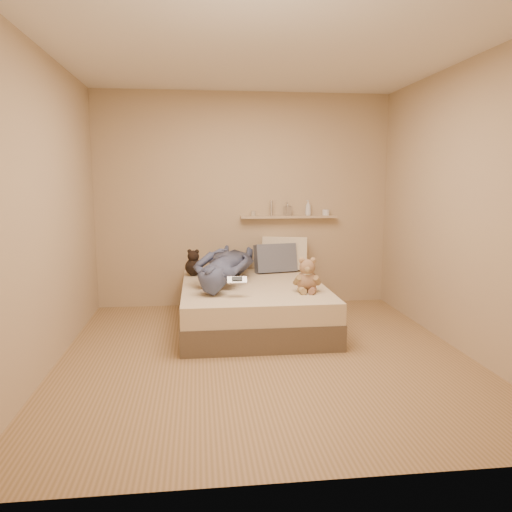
{
  "coord_description": "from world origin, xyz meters",
  "views": [
    {
      "loc": [
        -0.57,
        -4.24,
        1.55
      ],
      "look_at": [
        0.0,
        0.65,
        0.8
      ],
      "focal_mm": 35.0,
      "sensor_mm": 36.0,
      "label": 1
    }
  ],
  "objects": [
    {
      "name": "shelf_bottles",
      "position": [
        0.66,
        1.84,
        1.19
      ],
      "size": [
        0.98,
        0.1,
        0.19
      ],
      "color": "beige",
      "rests_on": "wall_shelf"
    },
    {
      "name": "bed",
      "position": [
        0.0,
        0.93,
        0.22
      ],
      "size": [
        1.5,
        1.9,
        0.45
      ],
      "color": "brown",
      "rests_on": "floor"
    },
    {
      "name": "game_console",
      "position": [
        -0.21,
        0.38,
        0.61
      ],
      "size": [
        0.19,
        0.09,
        0.06
      ],
      "color": "#B0B1B7",
      "rests_on": "bed"
    },
    {
      "name": "dark_plush",
      "position": [
        -0.63,
        1.52,
        0.58
      ],
      "size": [
        0.2,
        0.2,
        0.31
      ],
      "color": "black",
      "rests_on": "bed"
    },
    {
      "name": "pillow_grey",
      "position": [
        0.35,
        1.62,
        0.62
      ],
      "size": [
        0.53,
        0.31,
        0.36
      ],
      "primitive_type": "cube",
      "rotation": [
        -0.2,
        0.0,
        0.21
      ],
      "color": "slate",
      "rests_on": "bed"
    },
    {
      "name": "room",
      "position": [
        0.0,
        0.0,
        1.3
      ],
      "size": [
        3.8,
        3.8,
        3.8
      ],
      "color": "#9F7B52",
      "rests_on": "ground"
    },
    {
      "name": "wall_shelf",
      "position": [
        0.55,
        1.84,
        1.1
      ],
      "size": [
        1.2,
        0.12,
        0.03
      ],
      "primitive_type": "cube",
      "color": "tan",
      "rests_on": "wall_back"
    },
    {
      "name": "person",
      "position": [
        -0.29,
        1.12,
        0.64
      ],
      "size": [
        0.95,
        1.67,
        0.38
      ],
      "primitive_type": "imported",
      "rotation": [
        0.0,
        0.0,
        2.89
      ],
      "color": "#424867",
      "rests_on": "bed"
    },
    {
      "name": "pillow_cream",
      "position": [
        0.49,
        1.76,
        0.65
      ],
      "size": [
        0.6,
        0.39,
        0.43
      ],
      "primitive_type": "cube",
      "rotation": [
        -0.26,
        0.0,
        -0.26
      ],
      "color": "#C2BA99",
      "rests_on": "bed"
    },
    {
      "name": "teddy_bear",
      "position": [
        0.49,
        0.52,
        0.59
      ],
      "size": [
        0.29,
        0.28,
        0.35
      ],
      "color": "#8D6D4D",
      "rests_on": "bed"
    }
  ]
}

